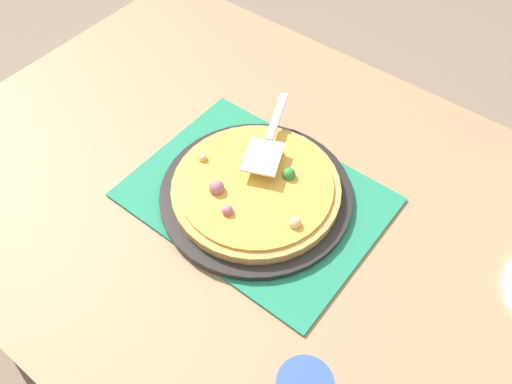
{
  "coord_description": "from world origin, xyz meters",
  "views": [
    {
      "loc": [
        0.39,
        -0.5,
        1.58
      ],
      "look_at": [
        0.0,
        0.0,
        0.77
      ],
      "focal_mm": 36.96,
      "sensor_mm": 36.0,
      "label": 1
    }
  ],
  "objects": [
    {
      "name": "pizza",
      "position": [
        -0.0,
        0.0,
        0.78
      ],
      "size": [
        0.33,
        0.33,
        0.05
      ],
      "color": "tan",
      "rests_on": "pizza_pan"
    },
    {
      "name": "pizza_server",
      "position": [
        -0.04,
        0.09,
        0.82
      ],
      "size": [
        0.13,
        0.23,
        0.01
      ],
      "color": "silver",
      "rests_on": "pizza"
    },
    {
      "name": "placemat",
      "position": [
        0.0,
        0.0,
        0.75
      ],
      "size": [
        0.48,
        0.36,
        0.01
      ],
      "primitive_type": "cube",
      "color": "#237F5B",
      "rests_on": "dining_table"
    },
    {
      "name": "ground_plane",
      "position": [
        0.0,
        0.0,
        0.0
      ],
      "size": [
        8.0,
        8.0,
        0.0
      ],
      "primitive_type": "plane",
      "color": "#84705B"
    },
    {
      "name": "pizza_pan",
      "position": [
        0.0,
        0.0,
        0.76
      ],
      "size": [
        0.38,
        0.38,
        0.01
      ],
      "primitive_type": "cylinder",
      "color": "black",
      "rests_on": "placemat"
    },
    {
      "name": "dining_table",
      "position": [
        0.0,
        0.0,
        0.64
      ],
      "size": [
        1.4,
        1.0,
        0.75
      ],
      "color": "#9E7A56",
      "rests_on": "ground_plane"
    }
  ]
}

